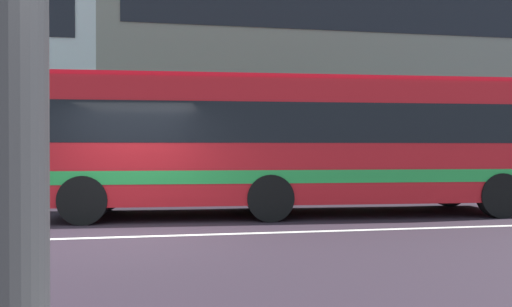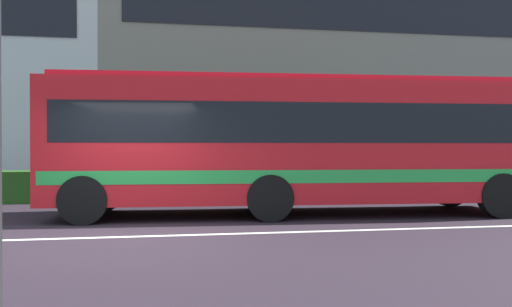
{
  "view_description": "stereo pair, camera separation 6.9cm",
  "coord_description": "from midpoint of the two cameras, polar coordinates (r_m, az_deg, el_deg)",
  "views": [
    {
      "loc": [
        0.8,
        -8.94,
        1.54
      ],
      "look_at": [
        2.72,
        2.13,
        1.44
      ],
      "focal_mm": 35.01,
      "sensor_mm": 36.0,
      "label": 1
    },
    {
      "loc": [
        0.87,
        -8.95,
        1.54
      ],
      "look_at": [
        2.72,
        2.13,
        1.44
      ],
      "focal_mm": 35.01,
      "sensor_mm": 36.0,
      "label": 2
    }
  ],
  "objects": [
    {
      "name": "ground_plane",
      "position": [
        9.12,
        -15.16,
        -9.22
      ],
      "size": [
        160.0,
        160.0,
        0.0
      ],
      "primitive_type": "plane",
      "color": "#2B202B"
    },
    {
      "name": "hedge_row_far",
      "position": [
        15.34,
        -11.57,
        -3.55
      ],
      "size": [
        23.22,
        1.1,
        0.9
      ],
      "primitive_type": "cube",
      "color": "#25591B",
      "rests_on": "ground_plane"
    },
    {
      "name": "transit_bus",
      "position": [
        11.78,
        3.92,
        1.51
      ],
      "size": [
        11.16,
        3.14,
        3.16
      ],
      "color": "red",
      "rests_on": "ground_plane"
    },
    {
      "name": "apartment_block_right",
      "position": [
        27.67,
        8.96,
        11.64
      ],
      "size": [
        23.26,
        10.58,
        13.75
      ],
      "color": "gray",
      "rests_on": "ground_plane"
    },
    {
      "name": "lane_centre_line",
      "position": [
        9.11,
        -15.16,
        -9.2
      ],
      "size": [
        60.0,
        0.16,
        0.01
      ],
      "primitive_type": "cube",
      "color": "silver",
      "rests_on": "ground_plane"
    }
  ]
}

